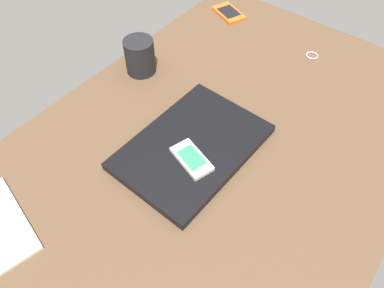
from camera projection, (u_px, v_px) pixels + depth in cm
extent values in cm
cube|color=brown|center=(215.00, 149.00, 86.88)|extent=(120.00, 80.00, 3.00)
cube|color=black|center=(192.00, 147.00, 84.12)|extent=(33.82, 23.83, 2.00)
cube|color=silver|center=(192.00, 159.00, 80.07)|extent=(7.72, 10.91, 1.01)
cube|color=#33A566|center=(192.00, 157.00, 79.63)|extent=(5.55, 7.00, 0.14)
cube|color=orange|center=(229.00, 13.00, 119.45)|extent=(9.88, 12.34, 0.98)
cube|color=black|center=(229.00, 12.00, 119.02)|extent=(7.07, 8.03, 0.14)
torus|color=silver|center=(312.00, 55.00, 106.29)|extent=(3.42, 3.42, 0.36)
cylinder|color=black|center=(140.00, 56.00, 98.74)|extent=(7.89, 7.89, 9.50)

